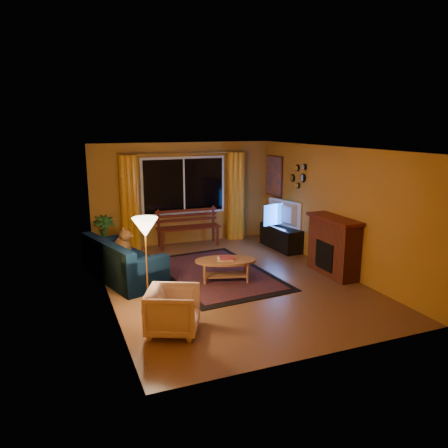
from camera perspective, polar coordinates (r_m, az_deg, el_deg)
name	(u,v)px	position (r m, az deg, el deg)	size (l,w,h in m)	color
floor	(230,281)	(8.42, 0.76, -7.48)	(4.50, 6.00, 0.02)	brown
ceiling	(230,148)	(7.90, 0.82, 9.92)	(4.50, 6.00, 0.02)	white
wall_back	(183,193)	(10.86, -5.32, 3.99)	(4.50, 0.02, 2.50)	#BF7C29
wall_left	(105,227)	(7.52, -15.33, -0.41)	(0.02, 6.00, 2.50)	#BF7C29
wall_right	(332,208)	(9.16, 13.97, 2.00)	(0.02, 6.00, 2.50)	#BF7C29
window	(184,186)	(10.77, -5.25, 4.99)	(2.00, 0.02, 1.30)	black
curtain_rod	(184,153)	(10.65, -5.27, 9.23)	(0.03, 0.03, 3.20)	#BF8C3F
curtain_left	(130,203)	(10.46, -12.22, 2.69)	(0.36, 0.36, 2.24)	orange
curtain_right	(236,196)	(11.22, 1.52, 3.65)	(0.36, 0.36, 2.24)	orange
bench	(189,237)	(10.73, -4.65, -1.66)	(1.55, 0.45, 0.46)	#4E170D
potted_plant	(104,235)	(10.39, -15.36, -1.39)	(0.49, 0.49, 0.88)	#235B1E
sofa	(124,259)	(8.57, -12.96, -4.53)	(0.85, 1.98, 0.80)	black
dog	(122,241)	(8.94, -13.17, -2.21)	(0.33, 0.45, 0.49)	#9C5F2B
armchair	(173,308)	(6.36, -6.66, -10.90)	(0.71, 0.66, 0.73)	beige
floor_lamp	(147,266)	(6.93, -10.06, -5.39)	(0.26, 0.26, 1.54)	#BF8C3F
rug	(216,273)	(8.79, -1.12, -6.44)	(1.96, 3.09, 0.02)	#642109
coffee_table	(225,270)	(8.34, 0.19, -6.06)	(1.16, 1.16, 0.42)	#AC6A3A
tv_console	(281,237)	(10.57, 7.43, -1.74)	(0.43, 1.30, 0.54)	black
television	(282,214)	(10.44, 7.52, 1.35)	(1.08, 0.14, 0.62)	black
fireplace	(334,247)	(8.88, 14.12, -2.99)	(0.40, 1.20, 1.10)	maroon
mirror_cluster	(298,175)	(10.12, 9.62, 6.36)	(0.06, 0.60, 0.56)	black
painting	(274,176)	(11.14, 6.55, 6.26)	(0.04, 0.76, 0.96)	orange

